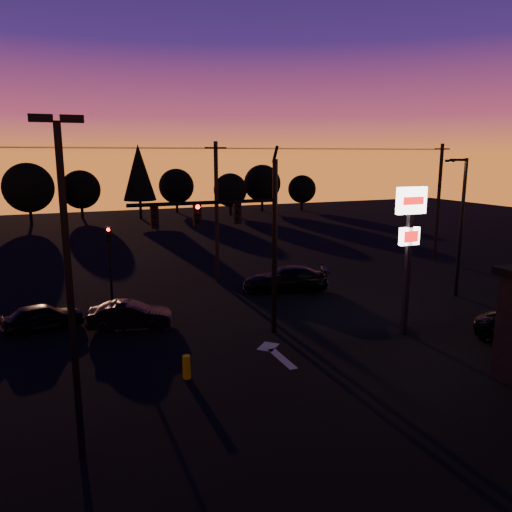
{
  "coord_description": "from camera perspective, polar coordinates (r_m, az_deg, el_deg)",
  "views": [
    {
      "loc": [
        -7.8,
        -16.28,
        8.21
      ],
      "look_at": [
        1.0,
        5.0,
        3.5
      ],
      "focal_mm": 35.0,
      "sensor_mm": 36.0,
      "label": 1
    }
  ],
  "objects": [
    {
      "name": "car_right",
      "position": [
        30.42,
        3.37,
        -2.65
      ],
      "size": [
        5.58,
        3.72,
        1.5
      ],
      "primitive_type": "imported",
      "rotation": [
        0.0,
        0.0,
        -1.91
      ],
      "color": "black",
      "rests_on": "ground"
    },
    {
      "name": "tree_4",
      "position": [
        66.2,
        -13.24,
        9.28
      ],
      "size": [
        4.18,
        4.18,
        9.5
      ],
      "color": "black",
      "rests_on": "ground"
    },
    {
      "name": "ground",
      "position": [
        19.83,
        2.93,
        -12.92
      ],
      "size": [
        120.0,
        120.0,
        0.0
      ],
      "primitive_type": "plane",
      "color": "black",
      "rests_on": "ground"
    },
    {
      "name": "parking_lot_light",
      "position": [
        13.6,
        -20.67,
        -1.68
      ],
      "size": [
        1.25,
        0.3,
        9.14
      ],
      "color": "black",
      "rests_on": "ground"
    },
    {
      "name": "streetlight",
      "position": [
        30.98,
        22.32,
        3.67
      ],
      "size": [
        1.55,
        0.35,
        8.0
      ],
      "color": "black",
      "rests_on": "ground"
    },
    {
      "name": "tree_8",
      "position": [
        75.03,
        5.27,
        7.62
      ],
      "size": [
        4.12,
        4.12,
        5.19
      ],
      "color": "black",
      "rests_on": "ground"
    },
    {
      "name": "car_left",
      "position": [
        25.92,
        -23.18,
        -6.39
      ],
      "size": [
        3.96,
        2.26,
        1.27
      ],
      "primitive_type": "imported",
      "rotation": [
        0.0,
        0.0,
        1.78
      ],
      "color": "black",
      "rests_on": "ground"
    },
    {
      "name": "tree_2",
      "position": [
        64.43,
        -24.58,
        7.11
      ],
      "size": [
        5.77,
        5.78,
        7.26
      ],
      "color": "black",
      "rests_on": "ground"
    },
    {
      "name": "traffic_signal_mast",
      "position": [
        21.93,
        -1.65,
        2.97
      ],
      "size": [
        6.79,
        0.52,
        8.58
      ],
      "color": "black",
      "rests_on": "ground"
    },
    {
      "name": "lane_arrow",
      "position": [
        21.4,
        2.21,
        -10.99
      ],
      "size": [
        1.2,
        3.1,
        0.01
      ],
      "color": "beige",
      "rests_on": "ground"
    },
    {
      "name": "power_wires",
      "position": [
        31.82,
        -4.64,
        12.17
      ],
      "size": [
        36.0,
        1.22,
        0.07
      ],
      "color": "black",
      "rests_on": "ground"
    },
    {
      "name": "utility_pole_2",
      "position": [
        41.26,
        20.12,
        5.83
      ],
      "size": [
        1.4,
        0.26,
        9.0
      ],
      "color": "black",
      "rests_on": "ground"
    },
    {
      "name": "tree_7",
      "position": [
        73.3,
        0.72,
        8.31
      ],
      "size": [
        5.36,
        5.36,
        6.74
      ],
      "color": "black",
      "rests_on": "ground"
    },
    {
      "name": "pylon_sign",
      "position": [
        23.36,
        17.16,
        2.94
      ],
      "size": [
        1.5,
        0.28,
        6.8
      ],
      "color": "black",
      "rests_on": "ground"
    },
    {
      "name": "car_mid",
      "position": [
        24.77,
        -14.23,
        -6.58
      ],
      "size": [
        4.14,
        2.3,
        1.29
      ],
      "primitive_type": "imported",
      "rotation": [
        0.0,
        0.0,
        1.32
      ],
      "color": "black",
      "rests_on": "ground"
    },
    {
      "name": "bollard",
      "position": [
        19.16,
        -7.94,
        -12.46
      ],
      "size": [
        0.3,
        0.3,
        0.89
      ],
      "primitive_type": "cylinder",
      "color": "#B5A600",
      "rests_on": "ground"
    },
    {
      "name": "secondary_signal",
      "position": [
        28.41,
        -16.4,
        0.23
      ],
      "size": [
        0.3,
        0.31,
        4.35
      ],
      "color": "black",
      "rests_on": "ground"
    },
    {
      "name": "tree_6",
      "position": [
        68.37,
        -2.95,
        7.54
      ],
      "size": [
        4.54,
        4.54,
        5.71
      ],
      "color": "black",
      "rests_on": "ground"
    },
    {
      "name": "tree_3",
      "position": [
        68.53,
        -19.4,
        7.17
      ],
      "size": [
        4.95,
        4.95,
        6.22
      ],
      "color": "black",
      "rests_on": "ground"
    },
    {
      "name": "utility_pole_1",
      "position": [
        32.03,
        -4.52,
        5.04
      ],
      "size": [
        1.4,
        0.26,
        9.0
      ],
      "color": "black",
      "rests_on": "ground"
    },
    {
      "name": "tree_5",
      "position": [
        72.39,
        -9.09,
        7.88
      ],
      "size": [
        4.95,
        4.95,
        6.22
      ],
      "color": "black",
      "rests_on": "ground"
    }
  ]
}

